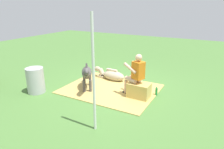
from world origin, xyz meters
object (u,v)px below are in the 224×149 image
at_px(person_seated, 135,73).
at_px(soda_bottle, 156,91).
at_px(hay_bale, 139,90).
at_px(pony_standing, 87,74).
at_px(tent_pole_left, 94,76).
at_px(water_barrel, 36,80).
at_px(pony_lying, 111,75).

relative_size(person_seated, soda_bottle, 4.48).
xyz_separation_m(hay_bale, pony_standing, (1.71, 0.27, 0.34)).
relative_size(hay_bale, person_seated, 0.48).
relative_size(hay_bale, tent_pole_left, 0.25).
distance_m(person_seated, tent_pole_left, 2.12).
bearing_deg(person_seated, hay_bale, 164.16).
bearing_deg(water_barrel, soda_bottle, -155.14).
bearing_deg(tent_pole_left, hay_bale, -97.30).
bearing_deg(person_seated, water_barrel, 23.36).
height_order(pony_lying, soda_bottle, pony_lying).
bearing_deg(soda_bottle, pony_lying, -15.81).
xyz_separation_m(pony_standing, tent_pole_left, (-1.45, 1.74, 0.71)).
height_order(soda_bottle, tent_pole_left, tent_pole_left).
height_order(person_seated, tent_pole_left, tent_pole_left).
height_order(pony_standing, water_barrel, pony_standing).
relative_size(person_seated, pony_standing, 1.15).
xyz_separation_m(hay_bale, person_seated, (0.15, -0.04, 0.51)).
distance_m(soda_bottle, water_barrel, 3.82).
height_order(person_seated, pony_lying, person_seated).
relative_size(pony_lying, water_barrel, 1.66).
relative_size(person_seated, tent_pole_left, 0.52).
relative_size(soda_bottle, tent_pole_left, 0.12).
height_order(hay_bale, person_seated, person_seated).
relative_size(soda_bottle, water_barrel, 0.37).
bearing_deg(pony_lying, hay_bale, 147.40).
relative_size(pony_standing, soda_bottle, 3.89).
bearing_deg(pony_lying, water_barrel, 53.64).
height_order(pony_lying, water_barrel, water_barrel).
xyz_separation_m(person_seated, pony_standing, (1.55, 0.31, -0.17)).
bearing_deg(soda_bottle, person_seated, 31.79).
bearing_deg(water_barrel, pony_lying, -126.36).
bearing_deg(hay_bale, pony_lying, -32.60).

